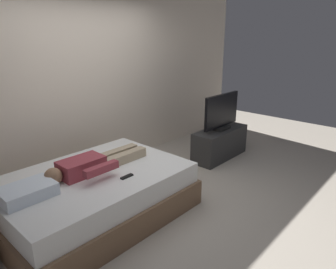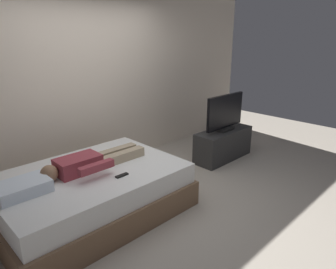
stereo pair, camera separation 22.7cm
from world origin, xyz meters
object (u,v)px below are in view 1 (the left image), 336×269
Objects in this scene: bed at (95,195)px; person at (93,164)px; tv at (221,113)px; remote at (127,176)px; pillow at (27,192)px; tv_stand at (220,143)px.

person reaches higher than bed.
tv reaches higher than bed.
remote is 2.31m from tv.
pillow reaches higher than tv_stand.
tv is at bearing -1.18° from pillow.
remote is 0.14× the size of tv_stand.
person reaches higher than remote.
person is at bearing 3.37° from pillow.
person is 1.15× the size of tv_stand.
person is at bearing 177.42° from tv_stand.
pillow is 3.20× the size of remote.
remote is 0.17× the size of tv.
person is 8.40× the size of remote.
remote is (0.90, -0.36, -0.05)m from pillow.
remote is at bearing -21.74° from pillow.
bed is at bearing 0.00° from pillow.
pillow reaches higher than bed.
remote is (0.15, -0.40, -0.07)m from person.
bed is 0.49m from remote.
pillow reaches higher than remote.
tv reaches higher than pillow.
remote is 2.32m from tv_stand.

